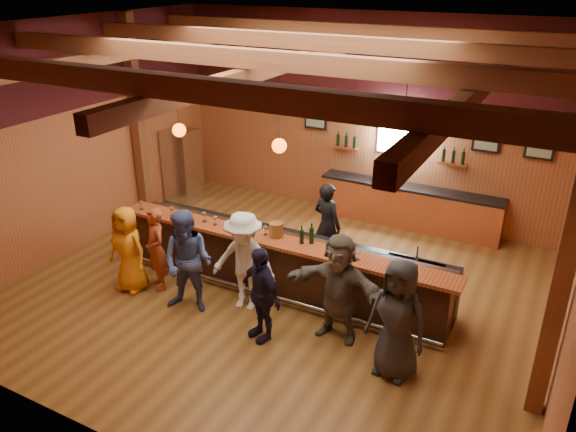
{
  "coord_description": "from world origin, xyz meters",
  "views": [
    {
      "loc": [
        4.16,
        -7.58,
        5.34
      ],
      "look_at": [
        0.0,
        0.3,
        1.35
      ],
      "focal_mm": 35.0,
      "sensor_mm": 36.0,
      "label": 1
    }
  ],
  "objects_px": {
    "bar_counter": "(285,262)",
    "bartender": "(327,225)",
    "customer_orange": "(128,249)",
    "customer_denim": "(188,262)",
    "customer_dark": "(397,319)",
    "customer_navy": "(261,294)",
    "back_bar_cabinet": "(408,207)",
    "ice_bucket": "(276,230)",
    "customer_redvest": "(156,249)",
    "customer_white": "(244,262)",
    "bottle_a": "(302,237)",
    "customer_brown": "(338,288)",
    "stainless_fridge": "(182,166)"
  },
  "relations": [
    {
      "from": "bar_counter",
      "to": "bartender",
      "type": "xyz_separation_m",
      "value": [
        0.3,
        1.14,
        0.32
      ]
    },
    {
      "from": "bar_counter",
      "to": "customer_orange",
      "type": "height_order",
      "value": "customer_orange"
    },
    {
      "from": "customer_denim",
      "to": "customer_dark",
      "type": "height_order",
      "value": "customer_dark"
    },
    {
      "from": "bar_counter",
      "to": "customer_navy",
      "type": "relative_size",
      "value": 4.03
    },
    {
      "from": "back_bar_cabinet",
      "to": "bartender",
      "type": "xyz_separation_m",
      "value": [
        -0.88,
        -2.43,
        0.37
      ]
    },
    {
      "from": "customer_dark",
      "to": "ice_bucket",
      "type": "height_order",
      "value": "customer_dark"
    },
    {
      "from": "customer_orange",
      "to": "customer_dark",
      "type": "height_order",
      "value": "customer_dark"
    },
    {
      "from": "customer_redvest",
      "to": "ice_bucket",
      "type": "xyz_separation_m",
      "value": [
        1.96,
        0.83,
        0.47
      ]
    },
    {
      "from": "back_bar_cabinet",
      "to": "customer_orange",
      "type": "height_order",
      "value": "customer_orange"
    },
    {
      "from": "customer_white",
      "to": "bottle_a",
      "type": "bearing_deg",
      "value": 32.35
    },
    {
      "from": "customer_brown",
      "to": "customer_denim",
      "type": "bearing_deg",
      "value": -167.65
    },
    {
      "from": "bar_counter",
      "to": "customer_dark",
      "type": "xyz_separation_m",
      "value": [
        2.47,
        -1.34,
        0.38
      ]
    },
    {
      "from": "customer_white",
      "to": "stainless_fridge",
      "type": "bearing_deg",
      "value": 131.91
    },
    {
      "from": "customer_denim",
      "to": "customer_dark",
      "type": "relative_size",
      "value": 0.99
    },
    {
      "from": "bar_counter",
      "to": "customer_denim",
      "type": "distance_m",
      "value": 1.77
    },
    {
      "from": "customer_orange",
      "to": "customer_denim",
      "type": "bearing_deg",
      "value": -0.37
    },
    {
      "from": "stainless_fridge",
      "to": "customer_brown",
      "type": "bearing_deg",
      "value": -31.31
    },
    {
      "from": "customer_navy",
      "to": "customer_dark",
      "type": "distance_m",
      "value": 2.1
    },
    {
      "from": "bar_counter",
      "to": "customer_navy",
      "type": "height_order",
      "value": "customer_navy"
    },
    {
      "from": "customer_white",
      "to": "customer_brown",
      "type": "relative_size",
      "value": 0.99
    },
    {
      "from": "customer_brown",
      "to": "bartender",
      "type": "bearing_deg",
      "value": 120.53
    },
    {
      "from": "bar_counter",
      "to": "bottle_a",
      "type": "xyz_separation_m",
      "value": [
        0.46,
        -0.26,
        0.72
      ]
    },
    {
      "from": "customer_navy",
      "to": "customer_dark",
      "type": "bearing_deg",
      "value": 28.98
    },
    {
      "from": "ice_bucket",
      "to": "customer_white",
      "type": "bearing_deg",
      "value": -110.7
    },
    {
      "from": "stainless_fridge",
      "to": "ice_bucket",
      "type": "height_order",
      "value": "stainless_fridge"
    },
    {
      "from": "customer_brown",
      "to": "bottle_a",
      "type": "height_order",
      "value": "customer_brown"
    },
    {
      "from": "customer_navy",
      "to": "ice_bucket",
      "type": "relative_size",
      "value": 6.13
    },
    {
      "from": "customer_orange",
      "to": "bartender",
      "type": "distance_m",
      "value": 3.66
    },
    {
      "from": "customer_orange",
      "to": "ice_bucket",
      "type": "height_order",
      "value": "customer_orange"
    },
    {
      "from": "back_bar_cabinet",
      "to": "customer_redvest",
      "type": "height_order",
      "value": "customer_redvest"
    },
    {
      "from": "customer_denim",
      "to": "customer_navy",
      "type": "relative_size",
      "value": 1.15
    },
    {
      "from": "back_bar_cabinet",
      "to": "stainless_fridge",
      "type": "bearing_deg",
      "value": -168.07
    },
    {
      "from": "customer_brown",
      "to": "bartender",
      "type": "xyz_separation_m",
      "value": [
        -1.11,
        2.05,
        -0.04
      ]
    },
    {
      "from": "bar_counter",
      "to": "stainless_fridge",
      "type": "height_order",
      "value": "stainless_fridge"
    },
    {
      "from": "customer_white",
      "to": "customer_brown",
      "type": "xyz_separation_m",
      "value": [
        1.7,
        -0.03,
        0.0
      ]
    },
    {
      "from": "customer_dark",
      "to": "bartender",
      "type": "relative_size",
      "value": 1.07
    },
    {
      "from": "customer_dark",
      "to": "customer_denim",
      "type": "bearing_deg",
      "value": -170.48
    },
    {
      "from": "customer_denim",
      "to": "bottle_a",
      "type": "relative_size",
      "value": 5.52
    },
    {
      "from": "stainless_fridge",
      "to": "customer_white",
      "type": "height_order",
      "value": "stainless_fridge"
    },
    {
      "from": "stainless_fridge",
      "to": "customer_dark",
      "type": "distance_m",
      "value": 7.59
    },
    {
      "from": "customer_navy",
      "to": "customer_dark",
      "type": "height_order",
      "value": "customer_dark"
    },
    {
      "from": "customer_navy",
      "to": "bottle_a",
      "type": "xyz_separation_m",
      "value": [
        0.08,
        1.22,
        0.46
      ]
    },
    {
      "from": "back_bar_cabinet",
      "to": "stainless_fridge",
      "type": "height_order",
      "value": "stainless_fridge"
    },
    {
      "from": "back_bar_cabinet",
      "to": "customer_navy",
      "type": "relative_size",
      "value": 2.56
    },
    {
      "from": "customer_redvest",
      "to": "customer_denim",
      "type": "relative_size",
      "value": 0.86
    },
    {
      "from": "back_bar_cabinet",
      "to": "customer_orange",
      "type": "xyz_separation_m",
      "value": [
        -3.6,
        -4.89,
        0.32
      ]
    },
    {
      "from": "customer_orange",
      "to": "ice_bucket",
      "type": "distance_m",
      "value": 2.65
    },
    {
      "from": "bar_counter",
      "to": "customer_orange",
      "type": "bearing_deg",
      "value": -151.36
    },
    {
      "from": "bartender",
      "to": "customer_navy",
      "type": "bearing_deg",
      "value": 108.02
    },
    {
      "from": "customer_redvest",
      "to": "ice_bucket",
      "type": "height_order",
      "value": "customer_redvest"
    }
  ]
}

